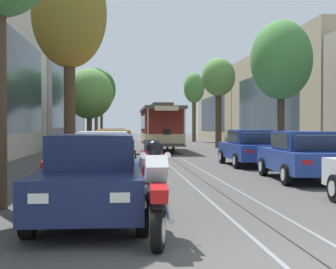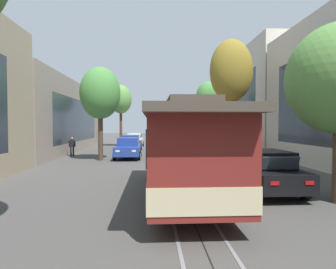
{
  "view_description": "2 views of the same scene",
  "coord_description": "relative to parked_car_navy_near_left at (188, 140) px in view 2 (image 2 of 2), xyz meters",
  "views": [
    {
      "loc": [
        -2.5,
        -4.84,
        1.74
      ],
      "look_at": [
        -0.03,
        21.18,
        1.27
      ],
      "focal_mm": 48.99,
      "sensor_mm": 36.0,
      "label": 1
    },
    {
      "loc": [
        1.08,
        36.92,
        2.55
      ],
      "look_at": [
        -0.82,
        2.27,
        1.4
      ],
      "focal_mm": 30.68,
      "sensor_mm": 36.0,
      "label": 2
    }
  ],
  "objects": [
    {
      "name": "street_tree_kerb_left_near",
      "position": [
        -2.04,
        1.28,
        4.82
      ],
      "size": [
        2.65,
        2.39,
        7.39
      ],
      "color": "#4C3826",
      "rests_on": "ground"
    },
    {
      "name": "street_tree_kerb_right_second",
      "position": [
        7.9,
        12.3,
        4.01
      ],
      "size": [
        2.87,
        2.95,
        6.71
      ],
      "color": "#4C3826",
      "rests_on": "ground"
    },
    {
      "name": "motorcycle_with_rider",
      "position": [
        1.04,
        -1.71,
        0.0
      ],
      "size": [
        0.55,
        1.96,
        1.54
      ],
      "color": "black",
      "rests_on": "ground"
    },
    {
      "name": "parked_car_white_second_left",
      "position": [
        -0.08,
        5.47,
        0.0
      ],
      "size": [
        2.04,
        4.38,
        1.58
      ],
      "color": "silver",
      "rests_on": "ground"
    },
    {
      "name": "ground_plane",
      "position": [
        3.09,
        21.67,
        -0.8
      ],
      "size": [
        160.0,
        160.0,
        0.0
      ],
      "primitive_type": "plane",
      "color": "#4C4947"
    },
    {
      "name": "pedestrian_on_left_pavement",
      "position": [
        10.74,
        9.35,
        0.09
      ],
      "size": [
        0.55,
        0.27,
        1.57
      ],
      "color": "black",
      "rests_on": "ground"
    },
    {
      "name": "parked_car_white_near_right",
      "position": [
        6.22,
        0.0,
        0.0
      ],
      "size": [
        2.11,
        4.41,
        1.58
      ],
      "color": "silver",
      "rests_on": "ground"
    },
    {
      "name": "fire_hydrant",
      "position": [
        -1.55,
        3.81,
        -0.38
      ],
      "size": [
        0.4,
        0.22,
        0.84
      ],
      "color": "red",
      "rests_on": "ground"
    },
    {
      "name": "street_tree_kerb_left_second",
      "position": [
        -1.79,
        11.68,
        5.72
      ],
      "size": [
        3.25,
        2.67,
        9.01
      ],
      "color": "#4C3826",
      "rests_on": "ground"
    },
    {
      "name": "cable_car_trolley",
      "position": [
        3.09,
        23.52,
        0.86
      ],
      "size": [
        2.58,
        9.14,
        3.28
      ],
      "color": "maroon",
      "rests_on": "ground"
    },
    {
      "name": "parked_car_blue_second_right",
      "position": [
        6.25,
        5.65,
        0.0
      ],
      "size": [
        2.14,
        4.42,
        1.58
      ],
      "color": "#233D93",
      "rests_on": "ground"
    },
    {
      "name": "parked_car_blue_mid_right",
      "position": [
        6.03,
        11.1,
        0.0
      ],
      "size": [
        2.02,
        4.37,
        1.58
      ],
      "color": "#233D93",
      "rests_on": "ground"
    },
    {
      "name": "parked_car_navy_near_left",
      "position": [
        0.0,
        0.0,
        0.0
      ],
      "size": [
        2.05,
        4.38,
        1.58
      ],
      "color": "#19234C",
      "rests_on": "ground"
    },
    {
      "name": "pedestrian_on_right_pavement",
      "position": [
        -4.55,
        9.88,
        0.14
      ],
      "size": [
        0.55,
        0.38,
        1.66
      ],
      "color": "#282D38",
      "rests_on": "ground"
    },
    {
      "name": "street_tree_kerb_right_near",
      "position": [
        7.89,
        -1.04,
        4.73
      ],
      "size": [
        2.56,
        2.7,
        7.27
      ],
      "color": "#4C3826",
      "rests_on": "ground"
    },
    {
      "name": "trolley_track_rails",
      "position": [
        3.09,
        26.02,
        -0.79
      ],
      "size": [
        1.14,
        71.54,
        0.01
      ],
      "color": "gray",
      "rests_on": "ground"
    },
    {
      "name": "parked_car_orange_mid_left",
      "position": [
        0.09,
        10.92,
        0.0
      ],
      "size": [
        2.05,
        4.38,
        1.58
      ],
      "color": "orange",
      "rests_on": "ground"
    },
    {
      "name": "parked_car_beige_fourth_left",
      "position": [
        -0.14,
        17.19,
        0.0
      ],
      "size": [
        2.05,
        4.38,
        1.58
      ],
      "color": "#C1B28E",
      "rests_on": "ground"
    },
    {
      "name": "parked_car_black_fifth_left",
      "position": [
        -0.14,
        22.45,
        0.0
      ],
      "size": [
        2.03,
        4.37,
        1.58
      ],
      "color": "black",
      "rests_on": "ground"
    }
  ]
}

